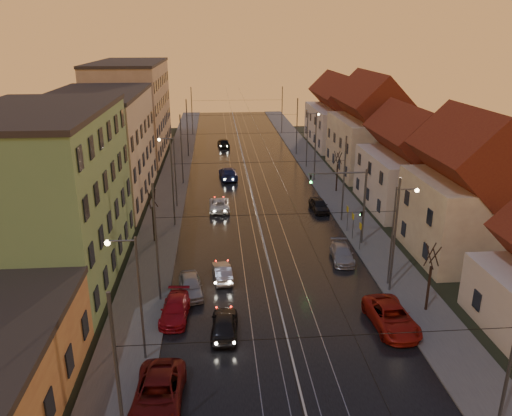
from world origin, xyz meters
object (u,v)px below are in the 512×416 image
object	(u,v)px
driving_car_0	(224,324)
parked_right_0	(391,317)
driving_car_1	(222,272)
driving_car_4	(224,143)
driving_car_2	(219,204)
parked_left_2	(175,309)
parked_right_2	(319,205)
parked_left_1	(158,394)
parked_left_3	(191,286)
parked_right_1	(342,253)
street_lamp_0	(134,288)
street_lamp_3	(309,134)
traffic_light_mast	(354,197)
driving_car_3	(228,173)
street_lamp_1	(397,227)
street_lamp_2	(172,165)

from	to	relation	value
driving_car_0	parked_right_0	size ratio (longest dim) A/B	0.78
driving_car_1	driving_car_4	bearing A→B (deg)	-97.00
driving_car_2	parked_left_2	distance (m)	22.18
driving_car_1	parked_right_2	bearing A→B (deg)	-131.20
parked_left_1	parked_left_2	world-z (taller)	parked_left_1
parked_left_3	parked_right_1	size ratio (longest dim) A/B	0.95
street_lamp_0	street_lamp_3	xyz separation A→B (m)	(18.21, 44.00, 0.00)
street_lamp_3	driving_car_2	bearing A→B (deg)	-127.03
driving_car_4	parked_left_2	xyz separation A→B (m)	(-4.43, -53.99, -0.12)
traffic_light_mast	parked_right_0	bearing A→B (deg)	-93.87
driving_car_2	driving_car_4	bearing A→B (deg)	-92.23
driving_car_1	parked_right_0	distance (m)	13.53
street_lamp_3	driving_car_3	world-z (taller)	street_lamp_3
street_lamp_0	street_lamp_1	world-z (taller)	same
parked_left_1	traffic_light_mast	bearing A→B (deg)	53.99
street_lamp_3	parked_right_1	distance (m)	31.68
driving_car_1	parked_right_0	bearing A→B (deg)	139.22
street_lamp_1	driving_car_1	size ratio (longest dim) A/B	2.09
driving_car_1	driving_car_0	bearing A→B (deg)	84.33
traffic_light_mast	driving_car_2	xyz separation A→B (m)	(-12.04, 10.58, -3.94)
parked_left_1	parked_right_1	bearing A→B (deg)	52.16
parked_left_1	driving_car_0	bearing A→B (deg)	62.72
parked_left_3	street_lamp_2	bearing A→B (deg)	90.47
street_lamp_2	street_lamp_3	bearing A→B (deg)	41.31
street_lamp_0	driving_car_4	size ratio (longest dim) A/B	1.78
parked_right_0	parked_right_2	bearing A→B (deg)	87.33
driving_car_0	driving_car_2	bearing A→B (deg)	-86.57
street_lamp_2	driving_car_2	bearing A→B (deg)	-15.74
driving_car_3	parked_left_3	size ratio (longest dim) A/B	1.29
street_lamp_2	driving_car_4	size ratio (longest dim) A/B	1.78
driving_car_4	parked_left_2	size ratio (longest dim) A/B	1.01
street_lamp_3	driving_car_2	distance (m)	22.24
driving_car_0	parked_right_1	xyz separation A→B (m)	(10.34, 10.33, -0.09)
parked_left_1	parked_right_1	xyz separation A→B (m)	(13.93, 16.78, -0.14)
parked_right_0	parked_right_2	world-z (taller)	parked_right_0
street_lamp_0	driving_car_3	bearing A→B (deg)	80.66
driving_car_0	street_lamp_1	bearing A→B (deg)	-153.51
street_lamp_3	parked_left_2	distance (m)	42.86
street_lamp_3	parked_left_2	size ratio (longest dim) A/B	1.79
street_lamp_0	traffic_light_mast	size ratio (longest dim) A/B	1.11
parked_left_2	street_lamp_3	bearing A→B (deg)	71.36
driving_car_0	parked_left_3	xyz separation A→B (m)	(-2.41, 5.43, -0.02)
street_lamp_3	parked_right_1	size ratio (longest dim) A/B	1.84
driving_car_4	parked_left_1	distance (m)	62.85
driving_car_1	parked_left_2	world-z (taller)	parked_left_2
street_lamp_3	driving_car_1	distance (m)	36.66
parked_left_3	driving_car_4	bearing A→B (deg)	78.92
parked_right_2	street_lamp_3	bearing A→B (deg)	78.92
street_lamp_0	parked_left_1	bearing A→B (deg)	-69.63
driving_car_4	parked_right_2	size ratio (longest dim) A/B	1.12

